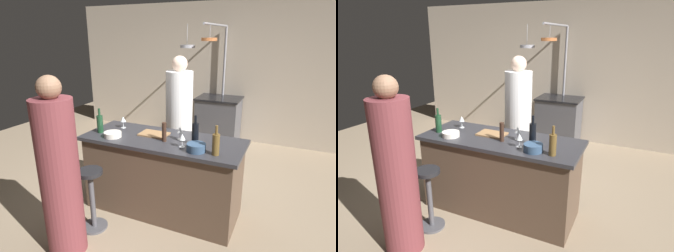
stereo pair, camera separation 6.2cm
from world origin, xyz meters
The scene contains 18 objects.
ground_plane centered at (0.00, 0.00, 0.00)m, with size 9.00×9.00×0.00m, color gray.
back_wall centered at (0.00, 2.85, 1.30)m, with size 6.40×0.16×2.60m, color #BCAD99.
kitchen_island centered at (0.00, 0.00, 0.45)m, with size 1.80×0.72×0.90m.
stove_range centered at (0.00, 2.45, 0.45)m, with size 0.80×0.64×0.89m.
chef centered at (-0.15, 0.84, 0.81)m, with size 0.37×0.37×1.74m.
bar_stool_left centered at (-0.53, -0.62, 0.38)m, with size 0.28×0.28×0.68m.
guest_left centered at (-0.55, -0.99, 0.78)m, with size 0.36×0.36×1.69m.
overhead_pot_rack centered at (-0.05, 2.06, 1.61)m, with size 0.58×1.37×2.17m.
cutting_board centered at (-0.14, 0.07, 0.91)m, with size 0.32×0.22×0.02m, color #997047.
pepper_mill centered at (0.06, -0.07, 1.01)m, with size 0.05×0.05×0.21m, color #382319.
wine_bottle_amber centered at (0.66, -0.20, 1.01)m, with size 0.07×0.07×0.29m.
wine_bottle_dark centered at (0.39, -0.03, 1.02)m, with size 0.07×0.07×0.32m.
wine_bottle_green centered at (-0.75, -0.12, 1.01)m, with size 0.07×0.07×0.29m.
wine_glass_near_right_guest centered at (-0.60, 0.14, 1.01)m, with size 0.07×0.07×0.15m.
wine_glass_near_left_guest centered at (0.19, 0.05, 1.01)m, with size 0.07×0.07×0.15m.
wine_glass_by_chef centered at (0.30, -0.15, 1.01)m, with size 0.07×0.07×0.15m.
mixing_bowl_blue centered at (0.46, -0.20, 0.94)m, with size 0.19×0.19×0.08m, color #334C6B.
mixing_bowl_ceramic centered at (-0.53, -0.19, 0.93)m, with size 0.20×0.20×0.06m, color silver.
Camera 1 is at (1.29, -2.67, 1.99)m, focal length 30.47 mm.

